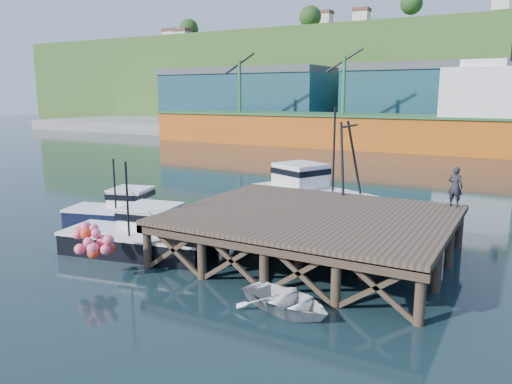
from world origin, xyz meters
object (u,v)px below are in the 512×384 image
Objects in this scene: trawler at (322,198)px; dockworker at (455,187)px; boat_navy at (124,212)px; boat_black at (141,235)px; dinghy at (286,301)px.

trawler reaches higher than dockworker.
dockworker reaches higher than boat_navy.
boat_black reaches higher than boat_navy.
dinghy is 1.88× the size of dockworker.
trawler is at bearing 33.30° from dinghy.
dinghy is 11.26m from dockworker.
dockworker is (7.54, -2.10, 1.71)m from trawler.
boat_navy is 11.42m from trawler.
boat_navy is 1.87× the size of dinghy.
boat_black reaches higher than dinghy.
boat_black is 15.05m from dockworker.
dockworker is at bearing 20.21° from boat_black.
dockworker is at bearing -4.13° from dinghy.
dockworker is at bearing 9.29° from trawler.
dinghy is (12.99, -5.83, -0.43)m from boat_navy.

